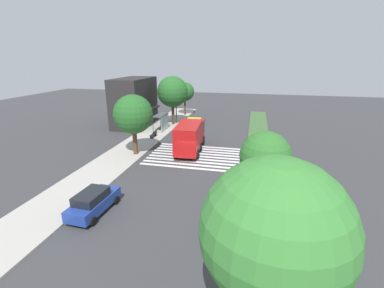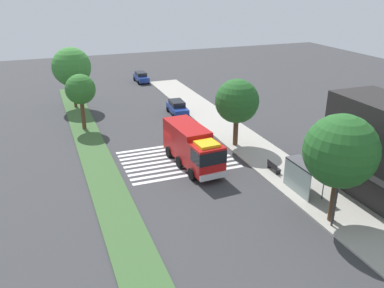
% 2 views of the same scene
% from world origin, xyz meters
% --- Properties ---
extents(ground_plane, '(120.00, 120.00, 0.00)m').
position_xyz_m(ground_plane, '(0.00, 0.00, 0.00)').
color(ground_plane, '#38383A').
extents(sidewalk, '(60.00, 4.75, 0.14)m').
position_xyz_m(sidewalk, '(0.00, 8.23, 0.07)').
color(sidewalk, '#ADA89E').
rests_on(sidewalk, ground_plane).
extents(median_strip, '(60.00, 3.00, 0.14)m').
position_xyz_m(median_strip, '(0.00, -7.35, 0.07)').
color(median_strip, '#3D6033').
rests_on(median_strip, ground_plane).
extents(crosswalk, '(7.65, 10.54, 0.01)m').
position_xyz_m(crosswalk, '(1.48, 0.00, 0.01)').
color(crosswalk, silver).
rests_on(crosswalk, ground_plane).
extents(fire_truck, '(8.69, 3.32, 3.65)m').
position_xyz_m(fire_truck, '(3.43, 0.93, 2.02)').
color(fire_truck, '#B71414').
rests_on(fire_truck, ground_plane).
extents(parked_car_mid, '(4.64, 2.23, 1.77)m').
position_xyz_m(parked_car_mid, '(-12.00, 4.66, 0.90)').
color(parked_car_mid, navy).
rests_on(parked_car_mid, ground_plane).
extents(bus_stop_shelter, '(3.50, 1.40, 2.46)m').
position_xyz_m(bus_stop_shelter, '(11.32, 7.19, 1.89)').
color(bus_stop_shelter, '#4C4C51').
rests_on(bus_stop_shelter, sidewalk).
extents(bench_near_shelter, '(1.60, 0.50, 0.90)m').
position_xyz_m(bench_near_shelter, '(7.32, 7.21, 0.59)').
color(bench_near_shelter, black).
rests_on(bench_near_shelter, sidewalk).
extents(street_lamp, '(0.36, 0.36, 5.47)m').
position_xyz_m(street_lamp, '(16.34, 6.45, 3.42)').
color(street_lamp, '#2D2D30').
rests_on(street_lamp, sidewalk).
extents(storefront_building, '(9.38, 5.49, 7.81)m').
position_xyz_m(storefront_building, '(13.92, 12.94, 3.90)').
color(storefront_building, '#282626').
rests_on(storefront_building, ground_plane).
extents(sidewalk_tree_far_west, '(4.48, 4.48, 6.97)m').
position_xyz_m(sidewalk_tree_far_west, '(0.34, 6.85, 4.84)').
color(sidewalk_tree_far_west, '#513823').
rests_on(sidewalk_tree_far_west, sidewalk).
extents(sidewalk_tree_west, '(5.07, 5.07, 7.97)m').
position_xyz_m(sidewalk_tree_west, '(15.73, 6.85, 5.55)').
color(sidewalk_tree_west, '#47301E').
rests_on(sidewalk_tree_west, sidewalk).
extents(sidewalk_tree_center, '(3.63, 3.63, 6.29)m').
position_xyz_m(sidewalk_tree_center, '(23.86, 6.85, 4.59)').
color(sidewalk_tree_center, '#513823').
rests_on(sidewalk_tree_center, sidewalk).
extents(median_tree_far_west, '(5.08, 5.08, 8.00)m').
position_xyz_m(median_tree_far_west, '(-19.57, -7.35, 5.58)').
color(median_tree_far_west, '#47301E').
rests_on(median_tree_far_west, median_strip).
extents(median_tree_west, '(3.39, 3.39, 6.39)m').
position_xyz_m(median_tree_west, '(-10.29, -7.35, 4.78)').
color(median_tree_west, '#513823').
rests_on(median_tree_west, median_strip).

